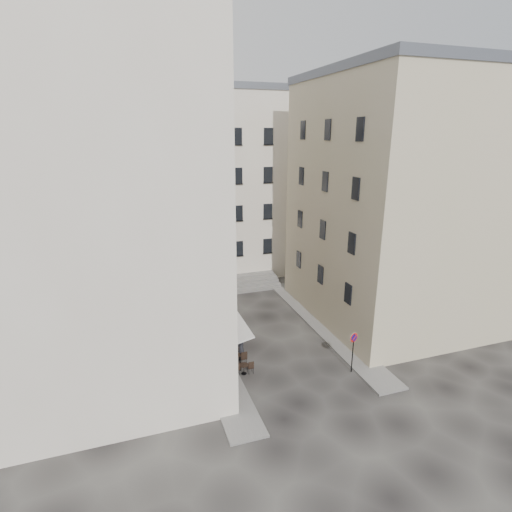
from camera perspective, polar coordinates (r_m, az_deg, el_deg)
name	(u,v)px	position (r m, az deg, el deg)	size (l,w,h in m)	color
ground	(282,354)	(27.82, 3.77, -13.78)	(90.00, 90.00, 0.00)	black
sidewalk_left	(205,336)	(30.03, -7.33, -11.27)	(2.00, 22.00, 0.12)	slate
sidewalk_right	(321,324)	(31.89, 9.32, -9.58)	(2.00, 18.00, 0.12)	slate
building_left	(101,204)	(25.37, -21.27, 6.98)	(12.20, 16.20, 20.60)	beige
building_right	(394,201)	(32.64, 19.17, 7.45)	(12.20, 14.20, 18.60)	#C1B68F
building_back	(206,184)	(42.13, -7.19, 10.24)	(18.20, 10.20, 18.60)	beige
cafe_storefront	(216,332)	(26.61, -5.78, -10.73)	(1.74, 7.30, 3.50)	#410D09
stone_steps	(233,284)	(38.40, -3.30, -4.07)	(9.00, 3.15, 0.80)	slate
bollard_near	(240,363)	(25.82, -2.28, -15.05)	(0.12, 0.12, 0.98)	black
bollard_mid	(226,337)	(28.74, -4.27, -11.49)	(0.12, 0.12, 0.98)	black
bollard_far	(215,316)	(31.78, -5.86, -8.59)	(0.12, 0.12, 0.98)	black
no_parking_sign	(353,345)	(25.68, 13.74, -12.20)	(0.60, 0.20, 2.69)	black
bistro_table_a	(244,368)	(25.55, -1.77, -15.69)	(1.19, 0.56, 0.84)	black
bistro_table_b	(236,359)	(26.36, -2.85, -14.44)	(1.34, 0.63, 0.95)	black
bistro_table_c	(224,342)	(28.33, -4.65, -12.17)	(1.21, 0.57, 0.85)	black
bistro_table_d	(228,335)	(29.02, -4.05, -11.24)	(1.41, 0.66, 0.99)	black
bistro_table_e	(225,323)	(30.76, -4.45, -9.56)	(1.34, 0.63, 0.95)	black
pedestrian	(241,348)	(26.76, -2.15, -13.02)	(0.61, 0.40, 1.68)	#222328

